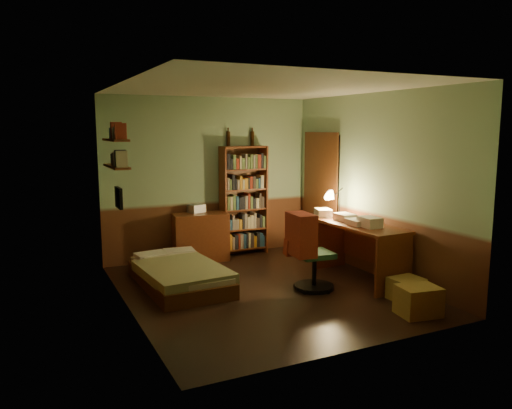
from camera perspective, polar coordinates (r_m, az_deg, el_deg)
name	(u,v)px	position (r m, az deg, el deg)	size (l,w,h in m)	color
floor	(264,290)	(6.66, 0.95, -9.78)	(3.50, 4.00, 0.02)	black
ceiling	(265,87)	(6.34, 1.01, 13.30)	(3.50, 4.00, 0.02)	silver
wall_back	(209,178)	(8.20, -5.34, 3.06)	(3.50, 0.02, 2.60)	#87A881
wall_left	(125,200)	(5.80, -14.75, 0.48)	(0.02, 4.00, 2.60)	#87A881
wall_right	(374,185)	(7.32, 13.39, 2.18)	(0.02, 4.00, 2.60)	#87A881
wall_front	(363,216)	(4.68, 12.09, -1.35)	(3.50, 0.02, 2.60)	#87A881
doorway	(322,195)	(8.38, 7.51, 1.07)	(0.06, 0.90, 2.00)	black
door_trim	(320,195)	(8.36, 7.31, 1.06)	(0.02, 0.98, 2.08)	#41210E
bed	(179,267)	(6.82, -8.80, -7.08)	(0.93, 1.75, 0.52)	#708450
dresser	(201,237)	(8.03, -6.35, -3.71)	(0.86, 0.43, 0.76)	#5E2914
mini_stereo	(196,208)	(8.06, -6.83, -0.44)	(0.24, 0.19, 0.13)	#B2B2B7
bookshelf	(244,201)	(8.31, -1.41, 0.43)	(0.78, 0.24, 1.81)	#5E2914
bottle_left	(228,139)	(8.23, -3.19, 7.51)	(0.06, 0.06, 0.24)	black
bottle_right	(252,139)	(8.41, -0.44, 7.55)	(0.06, 0.06, 0.24)	black
desk	(359,252)	(7.12, 11.65, -5.34)	(0.61, 1.48, 0.79)	#5E2914
paper_stack	(323,213)	(7.55, 7.68, -0.92)	(0.21, 0.29, 0.12)	silver
desk_lamp	(340,197)	(7.69, 9.56, 0.90)	(0.17, 0.17, 0.57)	black
office_chair	(315,257)	(6.61, 6.71, -5.97)	(0.43, 0.38, 0.87)	#2A5A3A
red_jacket	(309,201)	(6.64, 6.09, 0.35)	(0.25, 0.46, 0.55)	#B13525
wall_shelf_lower	(117,167)	(6.87, -15.64, 4.20)	(0.20, 0.90, 0.03)	#5E2914
wall_shelf_upper	(116,140)	(6.85, -15.76, 7.11)	(0.20, 0.90, 0.03)	#5E2914
framed_picture	(119,198)	(6.40, -15.42, 0.75)	(0.04, 0.32, 0.26)	black
cardboard_box_a	(418,301)	(6.04, 18.07, -10.42)	(0.45, 0.36, 0.33)	olive
cardboard_box_b	(406,289)	(6.52, 16.78, -9.20)	(0.39, 0.32, 0.27)	olive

